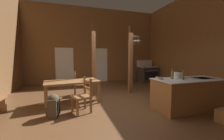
# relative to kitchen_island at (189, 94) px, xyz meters

# --- Properties ---
(ground_plane) EXTENTS (8.52, 9.44, 0.10)m
(ground_plane) POSITION_rel_kitchen_island_xyz_m (-1.91, 0.94, -0.49)
(ground_plane) COLOR brown
(wall_back) EXTENTS (8.52, 0.14, 4.44)m
(wall_back) POSITION_rel_kitchen_island_xyz_m (-1.91, 5.33, 1.78)
(wall_back) COLOR brown
(wall_back) RESTS_ON ground_plane
(wall_right) EXTENTS (0.14, 9.44, 4.44)m
(wall_right) POSITION_rel_kitchen_island_xyz_m (2.02, 0.94, 1.78)
(wall_right) COLOR brown
(wall_right) RESTS_ON ground_plane
(glazed_door_back_left) EXTENTS (1.00, 0.01, 2.05)m
(glazed_door_back_left) POSITION_rel_kitchen_island_xyz_m (-3.65, 5.26, 0.58)
(glazed_door_back_left) COLOR white
(glazed_door_back_left) RESTS_ON ground_plane
(glazed_panel_back_right) EXTENTS (0.84, 0.01, 2.05)m
(glazed_panel_back_right) POSITION_rel_kitchen_island_xyz_m (-1.53, 5.26, 0.58)
(glazed_panel_back_right) COLOR white
(glazed_panel_back_right) RESTS_ON ground_plane
(kitchen_island) EXTENTS (2.18, 0.99, 0.88)m
(kitchen_island) POSITION_rel_kitchen_island_xyz_m (0.00, 0.00, 0.00)
(kitchen_island) COLOR olive
(kitchen_island) RESTS_ON ground_plane
(stove_range) EXTENTS (1.21, 0.91, 1.32)m
(stove_range) POSITION_rel_kitchen_island_xyz_m (1.26, 4.39, 0.04)
(stove_range) COLOR #2F2F2F
(stove_range) RESTS_ON ground_plane
(support_post_with_pot_rack) EXTENTS (0.55, 0.25, 2.79)m
(support_post_with_pot_rack) POSITION_rel_kitchen_island_xyz_m (-0.90, 2.17, 1.04)
(support_post_with_pot_rack) COLOR brown
(support_post_with_pot_rack) RESTS_ON ground_plane
(support_post_center) EXTENTS (0.14, 0.14, 2.79)m
(support_post_center) POSITION_rel_kitchen_island_xyz_m (-2.46, 2.21, 0.95)
(support_post_center) COLOR brown
(support_post_center) RESTS_ON ground_plane
(dining_table) EXTENTS (1.80, 1.12, 0.74)m
(dining_table) POSITION_rel_kitchen_island_xyz_m (-3.31, 1.52, 0.21)
(dining_table) COLOR olive
(dining_table) RESTS_ON ground_plane
(ladderback_chair_near_window) EXTENTS (0.56, 0.56, 0.95)m
(ladderback_chair_near_window) POSITION_rel_kitchen_island_xyz_m (-3.04, 0.61, 0.01)
(ladderback_chair_near_window) COLOR olive
(ladderback_chair_near_window) RESTS_ON ground_plane
(ladderback_chair_by_post) EXTENTS (0.47, 0.47, 0.95)m
(ladderback_chair_by_post) POSITION_rel_kitchen_island_xyz_m (-3.06, 2.41, 0.01)
(ladderback_chair_by_post) COLOR olive
(ladderback_chair_by_post) RESTS_ON ground_plane
(backpack) EXTENTS (0.33, 0.35, 0.60)m
(backpack) POSITION_rel_kitchen_island_xyz_m (-3.79, 0.50, -0.13)
(backpack) COLOR #4C4233
(backpack) RESTS_ON ground_plane
(stockpot_on_counter) EXTENTS (0.35, 0.28, 0.20)m
(stockpot_on_counter) POSITION_rel_kitchen_island_xyz_m (-0.23, 0.23, 0.54)
(stockpot_on_counter) COLOR silver
(stockpot_on_counter) RESTS_ON kitchen_island
(mixing_bowl_on_counter) EXTENTS (0.20, 0.20, 0.07)m
(mixing_bowl_on_counter) POSITION_rel_kitchen_island_xyz_m (-0.93, 0.18, 0.48)
(mixing_bowl_on_counter) COLOR #B2A893
(mixing_bowl_on_counter) RESTS_ON kitchen_island
(bottle_tall_on_counter) EXTENTS (0.07, 0.07, 0.30)m
(bottle_tall_on_counter) POSITION_rel_kitchen_island_xyz_m (-0.36, -0.10, 0.56)
(bottle_tall_on_counter) COLOR brown
(bottle_tall_on_counter) RESTS_ON kitchen_island
(bottle_short_on_counter) EXTENTS (0.08, 0.08, 0.30)m
(bottle_short_on_counter) POSITION_rel_kitchen_island_xyz_m (-0.55, 0.10, 0.56)
(bottle_short_on_counter) COLOR brown
(bottle_short_on_counter) RESTS_ON kitchen_island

